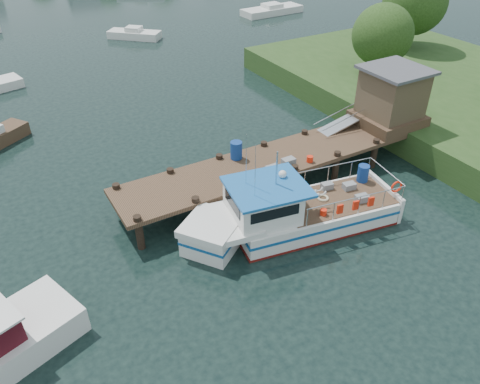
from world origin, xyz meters
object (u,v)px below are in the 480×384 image
dock (353,120)px  lobster_boat (289,214)px  moored_b (134,34)px  moored_c (272,10)px

dock → lobster_boat: lobster_boat is taller
dock → lobster_boat: 7.21m
moored_b → moored_c: 15.93m
lobster_boat → moored_b: 30.25m
dock → moored_c: 31.06m
dock → lobster_boat: (-6.24, -3.34, -1.39)m
lobster_boat → moored_c: bearing=67.0°
dock → moored_b: (-2.26, 26.65, -1.85)m
lobster_boat → moored_c: size_ratio=1.42×
moored_b → moored_c: moored_c is taller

